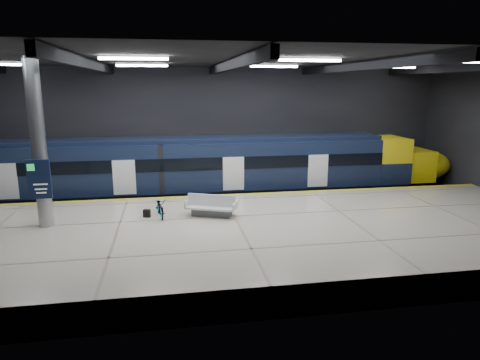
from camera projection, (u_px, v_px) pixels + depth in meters
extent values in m
plane|color=black|center=(231.00, 232.00, 20.53)|extent=(30.00, 30.00, 0.00)
cube|color=black|center=(212.00, 131.00, 27.36)|extent=(30.00, 0.10, 8.00)
cube|color=black|center=(273.00, 191.00, 11.96)|extent=(30.00, 0.10, 8.00)
cube|color=black|center=(230.00, 59.00, 18.79)|extent=(30.00, 16.00, 0.10)
cube|color=black|center=(88.00, 64.00, 17.86)|extent=(0.25, 16.00, 0.40)
cube|color=black|center=(230.00, 65.00, 18.85)|extent=(0.25, 16.00, 0.40)
cube|color=black|center=(358.00, 66.00, 19.83)|extent=(0.25, 16.00, 0.40)
cube|color=black|center=(474.00, 67.00, 20.82)|extent=(0.25, 16.00, 0.40)
cube|color=white|center=(134.00, 58.00, 16.24)|extent=(2.60, 0.18, 0.10)
cube|color=white|center=(310.00, 60.00, 17.39)|extent=(2.60, 0.18, 0.10)
cube|color=white|center=(465.00, 62.00, 18.54)|extent=(2.60, 0.18, 0.10)
cube|color=white|center=(142.00, 65.00, 22.01)|extent=(2.60, 0.18, 0.10)
cube|color=white|center=(274.00, 66.00, 23.16)|extent=(2.60, 0.18, 0.10)
cube|color=white|center=(394.00, 67.00, 24.31)|extent=(2.60, 0.18, 0.10)
cube|color=beige|center=(240.00, 239.00, 18.00)|extent=(30.00, 11.00, 1.10)
cube|color=gold|center=(223.00, 195.00, 22.93)|extent=(30.00, 0.40, 0.01)
cube|color=gray|center=(219.00, 204.00, 25.11)|extent=(30.00, 0.08, 0.16)
cube|color=gray|center=(216.00, 197.00, 26.50)|extent=(30.00, 0.08, 0.16)
cube|color=black|center=(180.00, 195.00, 25.33)|extent=(24.00, 2.58, 0.80)
cube|color=black|center=(179.00, 165.00, 24.95)|extent=(24.00, 2.80, 2.75)
cube|color=black|center=(178.00, 140.00, 24.62)|extent=(24.00, 2.30, 0.24)
cube|color=black|center=(180.00, 165.00, 23.53)|extent=(24.00, 0.04, 0.70)
cube|color=white|center=(233.00, 174.00, 24.15)|extent=(1.20, 0.05, 1.90)
cube|color=yellow|center=(386.00, 159.00, 27.09)|extent=(2.00, 2.80, 2.75)
ellipsoid|color=yellow|center=(422.00, 165.00, 27.62)|extent=(3.60, 2.52, 1.90)
cube|color=black|center=(390.00, 156.00, 27.10)|extent=(1.60, 2.38, 0.80)
cube|color=#595B60|center=(212.00, 212.00, 19.32)|extent=(1.84, 1.18, 0.33)
cube|color=silver|center=(212.00, 207.00, 19.26)|extent=(2.39, 1.70, 0.09)
cube|color=silver|center=(212.00, 200.00, 19.20)|extent=(2.07, 0.92, 0.55)
cube|color=silver|center=(188.00, 203.00, 19.47)|extent=(0.42, 0.89, 0.33)
cube|color=silver|center=(235.00, 206.00, 19.00)|extent=(0.42, 0.89, 0.33)
imported|color=#99999E|center=(160.00, 207.00, 19.18)|extent=(0.84, 1.77, 0.89)
cube|color=black|center=(147.00, 213.00, 19.14)|extent=(0.34, 0.27, 0.35)
cylinder|color=#9EA0A5|center=(39.00, 144.00, 17.26)|extent=(0.60, 0.60, 6.90)
cube|color=black|center=(39.00, 179.00, 17.15)|extent=(0.90, 0.12, 1.60)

